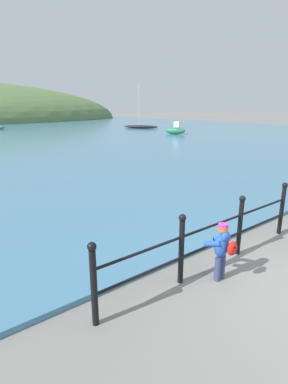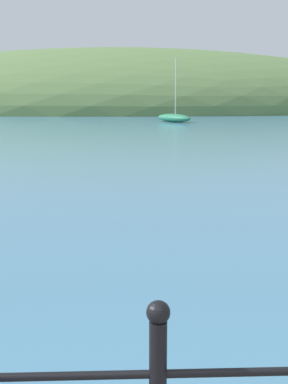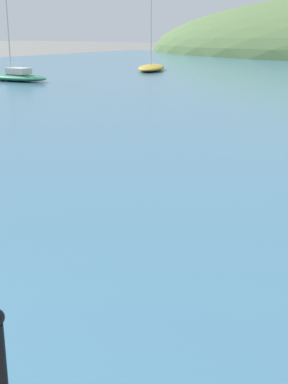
{
  "view_description": "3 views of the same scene",
  "coord_description": "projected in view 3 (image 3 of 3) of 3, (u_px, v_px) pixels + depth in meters",
  "views": [
    {
      "loc": [
        -4.43,
        -1.56,
        2.84
      ],
      "look_at": [
        0.1,
        4.15,
        0.73
      ],
      "focal_mm": 28.0,
      "sensor_mm": 36.0,
      "label": 1
    },
    {
      "loc": [
        0.2,
        -0.96,
        2.21
      ],
      "look_at": [
        0.45,
        5.09,
        1.08
      ],
      "focal_mm": 50.0,
      "sensor_mm": 36.0,
      "label": 2
    },
    {
      "loc": [
        4.51,
        -0.51,
        2.96
      ],
      "look_at": [
        0.75,
        5.03,
        0.9
      ],
      "focal_mm": 50.0,
      "sensor_mm": 36.0,
      "label": 3
    }
  ],
  "objects": [
    {
      "name": "boat_far_right",
      "position": [
        15.0,
        76.0,
        30.33
      ],
      "size": [
        4.66,
        1.77,
        5.43
      ],
      "color": "#287551",
      "rests_on": "water"
    },
    {
      "name": "boat_blue_hull",
      "position": [
        151.0,
        67.0,
        37.79
      ],
      "size": [
        3.71,
        5.22,
        5.86
      ],
      "color": "gold",
      "rests_on": "water"
    }
  ]
}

